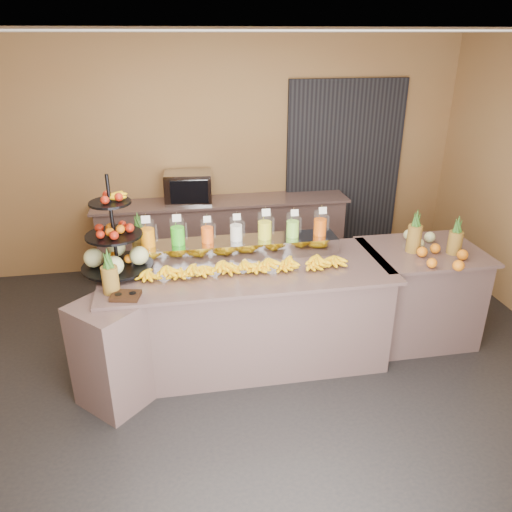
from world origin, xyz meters
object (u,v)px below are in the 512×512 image
object	(u,v)px
oven_warmer	(188,187)
condiment_caddy	(126,296)
fruit_stand	(120,247)
pitcher_tray	(237,248)
banana_heap	(244,263)
right_fruit_pile	(437,249)

from	to	relation	value
oven_warmer	condiment_caddy	bearing A→B (deg)	-99.40
condiment_caddy	oven_warmer	bearing A→B (deg)	75.37
fruit_stand	condiment_caddy	size ratio (longest dim) A/B	3.92
pitcher_tray	condiment_caddy	xyz separation A→B (m)	(-0.95, -0.65, -0.06)
banana_heap	fruit_stand	xyz separation A→B (m)	(-1.02, 0.18, 0.15)
fruit_stand	banana_heap	bearing A→B (deg)	-24.58
fruit_stand	oven_warmer	xyz separation A→B (m)	(0.66, 1.82, -0.03)
fruit_stand	pitcher_tray	bearing A→B (deg)	-6.12
fruit_stand	right_fruit_pile	bearing A→B (deg)	-18.71
pitcher_tray	condiment_caddy	bearing A→B (deg)	-145.79
fruit_stand	right_fruit_pile	size ratio (longest dim) A/B	1.74
pitcher_tray	oven_warmer	xyz separation A→B (m)	(-0.35, 1.67, 0.11)
pitcher_tray	fruit_stand	world-z (taller)	fruit_stand
pitcher_tray	right_fruit_pile	bearing A→B (deg)	-11.23
banana_heap	condiment_caddy	world-z (taller)	banana_heap
right_fruit_pile	banana_heap	bearing A→B (deg)	179.22
pitcher_tray	condiment_caddy	world-z (taller)	pitcher_tray
banana_heap	condiment_caddy	distance (m)	1.02
condiment_caddy	pitcher_tray	bearing A→B (deg)	34.21
banana_heap	fruit_stand	world-z (taller)	fruit_stand
oven_warmer	right_fruit_pile	bearing A→B (deg)	-38.34
pitcher_tray	fruit_stand	distance (m)	1.03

